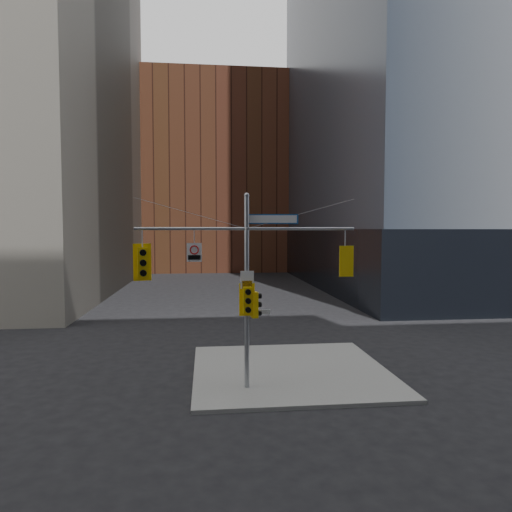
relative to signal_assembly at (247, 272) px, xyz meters
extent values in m
plane|color=black|center=(0.00, -1.99, -4.42)|extent=(160.00, 160.00, 0.00)
cube|color=gray|center=(2.00, 2.01, -4.34)|extent=(8.00, 8.00, 0.15)
cube|color=black|center=(28.00, 30.01, -1.42)|extent=(36.40, 36.40, 6.00)
cube|color=brown|center=(0.00, 56.01, 9.58)|extent=(26.00, 20.00, 28.00)
cylinder|color=#92959A|center=(0.00, 0.01, -0.82)|extent=(0.18, 0.18, 7.20)
sphere|color=#92959A|center=(0.00, 0.01, 2.78)|extent=(0.20, 0.20, 0.20)
cylinder|color=#92959A|center=(-2.00, 0.01, 1.58)|extent=(4.00, 0.11, 0.11)
cylinder|color=#92959A|center=(2.00, 0.01, 1.58)|extent=(4.00, 0.11, 0.11)
cylinder|color=#92959A|center=(0.00, -0.34, 1.58)|extent=(0.10, 0.70, 0.10)
cylinder|color=#92959A|center=(-2.00, 0.01, 2.13)|extent=(4.00, 0.02, 1.12)
cylinder|color=#92959A|center=(2.00, 0.01, 2.13)|extent=(4.00, 0.02, 1.12)
cube|color=yellow|center=(-3.72, 0.01, 0.38)|extent=(0.39, 0.31, 1.08)
cube|color=yellow|center=(-3.75, 0.19, 0.38)|extent=(0.63, 0.17, 1.34)
cylinder|color=black|center=(-3.67, -0.19, 0.74)|extent=(0.26, 0.21, 0.23)
cylinder|color=black|center=(-3.69, -0.11, 0.74)|extent=(0.20, 0.06, 0.20)
cylinder|color=black|center=(-3.67, -0.19, 0.38)|extent=(0.26, 0.21, 0.23)
cylinder|color=black|center=(-3.69, -0.11, 0.38)|extent=(0.20, 0.06, 0.20)
cylinder|color=black|center=(-3.67, -0.19, 0.02)|extent=(0.26, 0.21, 0.23)
cylinder|color=black|center=(-3.69, -0.11, 0.02)|extent=(0.20, 0.06, 0.20)
cube|color=yellow|center=(3.68, 0.01, 0.38)|extent=(0.31, 0.23, 0.92)
cube|color=yellow|center=(3.68, -0.15, 0.38)|extent=(0.55, 0.07, 1.14)
cylinder|color=black|center=(3.67, 0.18, 0.69)|extent=(0.20, 0.15, 0.19)
cylinder|color=black|center=(3.67, 0.11, 0.69)|extent=(0.17, 0.03, 0.17)
cylinder|color=black|center=(3.67, 0.18, 0.38)|extent=(0.20, 0.15, 0.19)
cylinder|color=black|center=(3.67, 0.11, 0.38)|extent=(0.17, 0.03, 0.17)
cylinder|color=black|center=(3.67, 0.18, 0.08)|extent=(0.20, 0.15, 0.19)
cylinder|color=black|center=(3.67, 0.11, 0.08)|extent=(0.17, 0.03, 0.17)
cube|color=yellow|center=(0.28, 0.01, -1.20)|extent=(0.28, 0.35, 0.95)
cylinder|color=black|center=(0.46, 0.04, -0.89)|extent=(0.18, 0.22, 0.20)
cylinder|color=black|center=(0.39, 0.03, -0.89)|extent=(0.05, 0.17, 0.17)
cylinder|color=black|center=(0.46, 0.04, -1.20)|extent=(0.18, 0.22, 0.20)
cylinder|color=black|center=(0.39, 0.03, -1.20)|extent=(0.05, 0.17, 0.17)
cylinder|color=black|center=(0.46, 0.04, -1.52)|extent=(0.18, 0.22, 0.20)
cylinder|color=#0CE559|center=(0.39, 0.03, -1.52)|extent=(0.05, 0.17, 0.17)
cube|color=yellow|center=(0.00, -0.27, -0.99)|extent=(0.32, 0.23, 0.96)
cube|color=yellow|center=(-0.01, -0.11, -0.99)|extent=(0.57, 0.06, 1.19)
cylinder|color=black|center=(0.01, -0.46, -0.67)|extent=(0.21, 0.15, 0.20)
cylinder|color=black|center=(0.00, -0.38, -0.67)|extent=(0.17, 0.02, 0.17)
cylinder|color=black|center=(0.01, -0.46, -0.99)|extent=(0.21, 0.15, 0.20)
cylinder|color=black|center=(0.00, -0.38, -0.99)|extent=(0.17, 0.02, 0.17)
cylinder|color=black|center=(0.01, -0.46, -1.31)|extent=(0.21, 0.15, 0.20)
cylinder|color=black|center=(0.00, -0.38, -1.31)|extent=(0.17, 0.02, 0.17)
cube|color=#104897|center=(0.95, 0.01, 1.93)|extent=(1.86, 0.26, 0.36)
cube|color=silver|center=(0.95, -0.02, 1.93)|extent=(1.74, 0.22, 0.28)
cube|color=silver|center=(-1.89, -0.01, 0.73)|extent=(0.54, 0.08, 0.67)
torus|color=#B20A0A|center=(-1.89, -0.03, 0.82)|extent=(0.33, 0.08, 0.33)
cube|color=black|center=(-1.89, -0.03, 0.55)|extent=(0.45, 0.05, 0.16)
cube|color=silver|center=(0.00, -0.11, -0.26)|extent=(0.49, 0.05, 0.65)
cube|color=#D88C00|center=(0.00, -0.13, -0.44)|extent=(0.36, 0.03, 0.29)
cube|color=silver|center=(0.45, 0.01, -1.48)|extent=(0.84, 0.05, 0.17)
cube|color=#145926|center=(0.00, 0.46, -1.59)|extent=(0.04, 0.66, 0.13)
camera|label=1|loc=(-1.49, -16.47, 1.55)|focal=32.00mm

